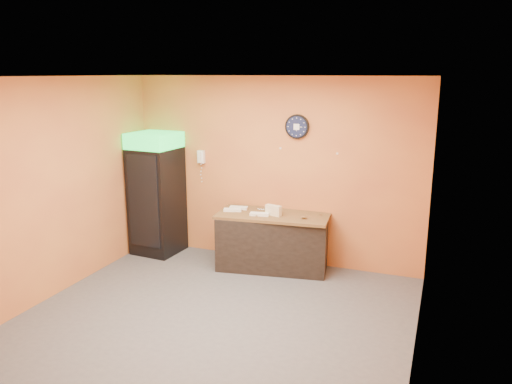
% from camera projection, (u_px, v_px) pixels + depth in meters
% --- Properties ---
extents(floor, '(4.50, 4.50, 0.00)m').
position_uv_depth(floor, '(219.00, 315.00, 6.01)').
color(floor, '#47474C').
rests_on(floor, ground).
extents(back_wall, '(4.50, 0.02, 2.80)m').
position_uv_depth(back_wall, '(274.00, 171.00, 7.50)').
color(back_wall, '#D2813B').
rests_on(back_wall, floor).
extents(left_wall, '(0.02, 4.00, 2.80)m').
position_uv_depth(left_wall, '(60.00, 187.00, 6.47)').
color(left_wall, '#D2813B').
rests_on(left_wall, floor).
extents(right_wall, '(0.02, 4.00, 2.80)m').
position_uv_depth(right_wall, '(424.00, 223.00, 4.90)').
color(right_wall, '#D2813B').
rests_on(right_wall, floor).
extents(ceiling, '(4.50, 4.00, 0.02)m').
position_uv_depth(ceiling, '(214.00, 76.00, 5.35)').
color(ceiling, white).
rests_on(ceiling, back_wall).
extents(beverage_cooler, '(0.73, 0.74, 1.94)m').
position_uv_depth(beverage_cooler, '(156.00, 195.00, 7.89)').
color(beverage_cooler, black).
rests_on(beverage_cooler, floor).
extents(prep_counter, '(1.68, 0.95, 0.79)m').
position_uv_depth(prep_counter, '(273.00, 242.00, 7.37)').
color(prep_counter, black).
rests_on(prep_counter, floor).
extents(wall_clock, '(0.35, 0.06, 0.35)m').
position_uv_depth(wall_clock, '(297.00, 127.00, 7.19)').
color(wall_clock, black).
rests_on(wall_clock, back_wall).
extents(wall_phone, '(0.11, 0.10, 0.20)m').
position_uv_depth(wall_phone, '(201.00, 157.00, 7.83)').
color(wall_phone, white).
rests_on(wall_phone, back_wall).
extents(butcher_paper, '(1.69, 0.90, 0.04)m').
position_uv_depth(butcher_paper, '(273.00, 215.00, 7.27)').
color(butcher_paper, brown).
rests_on(butcher_paper, prep_counter).
extents(sub_roll_stack, '(0.25, 0.14, 0.15)m').
position_uv_depth(sub_roll_stack, '(273.00, 210.00, 7.18)').
color(sub_roll_stack, beige).
rests_on(sub_roll_stack, butcher_paper).
extents(wrapped_sandwich_left, '(0.28, 0.18, 0.04)m').
position_uv_depth(wrapped_sandwich_left, '(233.00, 210.00, 7.41)').
color(wrapped_sandwich_left, white).
rests_on(wrapped_sandwich_left, butcher_paper).
extents(wrapped_sandwich_mid, '(0.29, 0.16, 0.04)m').
position_uv_depth(wrapped_sandwich_mid, '(259.00, 214.00, 7.19)').
color(wrapped_sandwich_mid, white).
rests_on(wrapped_sandwich_mid, butcher_paper).
extents(wrapped_sandwich_right, '(0.28, 0.15, 0.04)m').
position_uv_depth(wrapped_sandwich_right, '(239.00, 208.00, 7.53)').
color(wrapped_sandwich_right, white).
rests_on(wrapped_sandwich_right, butcher_paper).
extents(kitchen_tool, '(0.05, 0.05, 0.05)m').
position_uv_depth(kitchen_tool, '(266.00, 209.00, 7.45)').
color(kitchen_tool, silver).
rests_on(kitchen_tool, butcher_paper).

